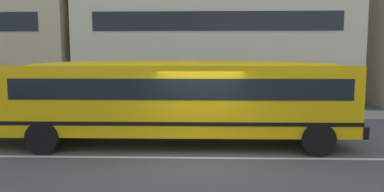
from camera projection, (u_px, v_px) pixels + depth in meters
The scene contains 4 objects.
ground_plane at pixel (201, 158), 9.53m from camera, with size 400.00×400.00×0.00m, color #4C4C4F.
sidewalk_far at pixel (201, 114), 17.79m from camera, with size 120.00×3.00×0.01m, color gray.
lane_centreline at pixel (201, 158), 9.53m from camera, with size 110.00×0.16×0.01m, color silver.
school_bus at pixel (174, 95), 10.91m from camera, with size 12.70×3.00×2.84m.
Camera 1 is at (0.01, -9.31, 2.74)m, focal length 30.80 mm.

